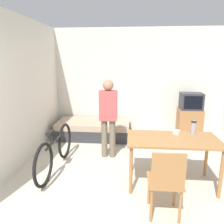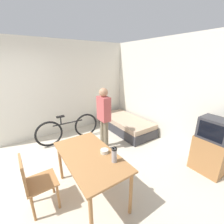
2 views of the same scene
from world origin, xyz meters
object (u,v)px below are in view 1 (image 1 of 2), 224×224
(bicycle, at_px, (56,151))
(thermos_flask, at_px, (193,127))
(daybed, at_px, (94,129))
(tv, at_px, (190,116))
(mate_bowl, at_px, (176,132))
(dining_table, at_px, (173,144))
(person_standing, at_px, (108,114))
(wooden_chair, at_px, (166,180))

(bicycle, relative_size, thermos_flask, 7.66)
(daybed, height_order, tv, tv)
(thermos_flask, xyz_separation_m, mate_bowl, (-0.26, -0.00, -0.10))
(dining_table, bearing_deg, daybed, 127.78)
(tv, distance_m, dining_table, 2.33)
(bicycle, xyz_separation_m, thermos_flask, (2.30, -0.08, 0.53))
(bicycle, relative_size, mate_bowl, 13.54)
(tv, bearing_deg, dining_table, -110.35)
(daybed, relative_size, bicycle, 1.07)
(thermos_flask, bearing_deg, mate_bowl, -179.41)
(daybed, bearing_deg, person_standing, -66.11)
(daybed, relative_size, thermos_flask, 8.22)
(dining_table, distance_m, mate_bowl, 0.26)
(tv, bearing_deg, mate_bowl, -110.26)
(daybed, xyz_separation_m, bicycle, (-0.38, -1.72, 0.15))
(mate_bowl, bearing_deg, dining_table, -111.18)
(person_standing, bearing_deg, mate_bowl, -31.02)
(daybed, bearing_deg, mate_bowl, -47.56)
(dining_table, xyz_separation_m, thermos_flask, (0.35, 0.22, 0.21))
(dining_table, bearing_deg, mate_bowl, 68.82)
(wooden_chair, height_order, person_standing, person_standing)
(daybed, relative_size, mate_bowl, 14.53)
(bicycle, bearing_deg, person_standing, 35.01)
(wooden_chair, xyz_separation_m, person_standing, (-0.87, 1.70, 0.38))
(mate_bowl, bearing_deg, person_standing, 148.98)
(tv, height_order, thermos_flask, tv)
(dining_table, distance_m, person_standing, 1.43)
(dining_table, height_order, thermos_flask, thermos_flask)
(bicycle, bearing_deg, wooden_chair, -31.96)
(person_standing, distance_m, thermos_flask, 1.58)
(wooden_chair, distance_m, mate_bowl, 1.08)
(dining_table, distance_m, bicycle, 2.00)
(bicycle, height_order, person_standing, person_standing)
(tv, distance_m, bicycle, 3.35)
(mate_bowl, bearing_deg, bicycle, 177.57)
(dining_table, height_order, mate_bowl, mate_bowl)
(thermos_flask, bearing_deg, tv, 76.69)
(dining_table, height_order, person_standing, person_standing)
(daybed, xyz_separation_m, mate_bowl, (1.65, -1.81, 0.59))
(dining_table, relative_size, bicycle, 0.80)
(bicycle, height_order, thermos_flask, thermos_flask)
(bicycle, distance_m, thermos_flask, 2.36)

